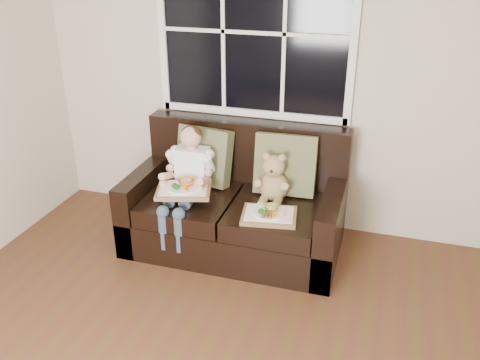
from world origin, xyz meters
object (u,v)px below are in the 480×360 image
(teddy_bear, at_px, (273,181))
(tray_left, at_px, (184,189))
(child, at_px, (188,173))
(tray_right, at_px, (269,214))
(loveseat, at_px, (237,209))

(teddy_bear, bearing_deg, tray_left, -159.05)
(teddy_bear, relative_size, tray_left, 0.84)
(child, xyz_separation_m, teddy_bear, (0.67, 0.11, -0.03))
(tray_right, bearing_deg, loveseat, 130.07)
(teddy_bear, xyz_separation_m, tray_left, (-0.64, -0.27, -0.04))
(teddy_bear, distance_m, tray_right, 0.33)
(child, distance_m, tray_left, 0.17)
(loveseat, distance_m, tray_right, 0.49)
(tray_left, relative_size, tray_right, 1.09)
(child, height_order, tray_left, child)
(loveseat, height_order, teddy_bear, loveseat)
(loveseat, bearing_deg, tray_right, -41.21)
(tray_right, bearing_deg, tray_left, 168.72)
(tray_left, distance_m, tray_right, 0.69)
(child, xyz_separation_m, tray_right, (0.71, -0.18, -0.16))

